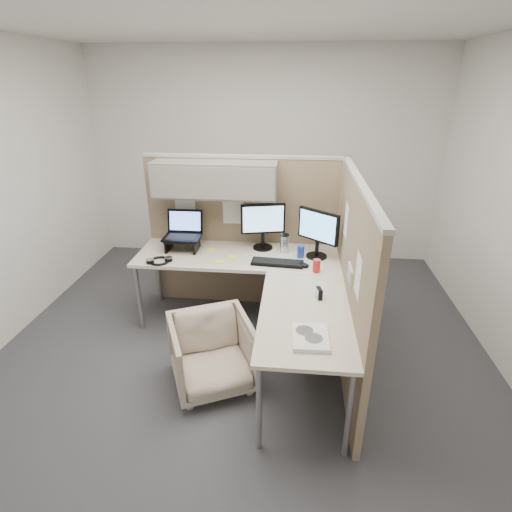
# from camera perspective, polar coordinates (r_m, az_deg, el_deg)

# --- Properties ---
(ground) EXTENTS (4.50, 4.50, 0.00)m
(ground) POSITION_cam_1_polar(r_m,az_deg,el_deg) (3.82, -1.92, -13.21)
(ground) COLOR #37373C
(ground) RESTS_ON ground
(partition_back) EXTENTS (2.00, 0.36, 1.63)m
(partition_back) POSITION_cam_1_polar(r_m,az_deg,el_deg) (4.08, -3.63, 6.69)
(partition_back) COLOR #8A745A
(partition_back) RESTS_ON ground
(partition_right) EXTENTS (0.07, 2.03, 1.63)m
(partition_right) POSITION_cam_1_polar(r_m,az_deg,el_deg) (3.34, 13.26, -3.28)
(partition_right) COLOR #8A745A
(partition_right) RESTS_ON ground
(desk) EXTENTS (2.00, 1.98, 0.73)m
(desk) POSITION_cam_1_polar(r_m,az_deg,el_deg) (3.55, 0.20, -3.23)
(desk) COLOR beige
(desk) RESTS_ON ground
(office_chair) EXTENTS (0.81, 0.79, 0.64)m
(office_chair) POSITION_cam_1_polar(r_m,az_deg,el_deg) (3.30, -6.30, -13.24)
(office_chair) COLOR #BAAA94
(office_chair) RESTS_ON ground
(monitor_left) EXTENTS (0.44, 0.20, 0.47)m
(monitor_left) POSITION_cam_1_polar(r_m,az_deg,el_deg) (3.96, 1.00, 4.79)
(monitor_left) COLOR black
(monitor_left) RESTS_ON desk
(monitor_right) EXTENTS (0.37, 0.30, 0.47)m
(monitor_right) POSITION_cam_1_polar(r_m,az_deg,el_deg) (3.81, 8.86, 3.66)
(monitor_right) COLOR black
(monitor_right) RESTS_ON desk
(laptop_station) EXTENTS (0.36, 0.31, 0.38)m
(laptop_station) POSITION_cam_1_polar(r_m,az_deg,el_deg) (4.06, -10.40, 2.91)
(laptop_station) COLOR black
(laptop_station) RESTS_ON desk
(keyboard) EXTENTS (0.49, 0.20, 0.02)m
(keyboard) POSITION_cam_1_polar(r_m,az_deg,el_deg) (3.72, 3.06, -0.97)
(keyboard) COLOR black
(keyboard) RESTS_ON desk
(mouse) EXTENTS (0.13, 0.11, 0.04)m
(mouse) POSITION_cam_1_polar(r_m,az_deg,el_deg) (3.68, 6.79, -1.27)
(mouse) COLOR black
(mouse) RESTS_ON desk
(travel_mug) EXTENTS (0.09, 0.09, 0.19)m
(travel_mug) POSITION_cam_1_polar(r_m,az_deg,el_deg) (3.95, 4.09, 1.83)
(travel_mug) COLOR silver
(travel_mug) RESTS_ON desk
(soda_can_green) EXTENTS (0.07, 0.07, 0.12)m
(soda_can_green) POSITION_cam_1_polar(r_m,az_deg,el_deg) (3.58, 8.65, -1.40)
(soda_can_green) COLOR #B21E1E
(soda_can_green) RESTS_ON desk
(soda_can_silver) EXTENTS (0.07, 0.07, 0.12)m
(soda_can_silver) POSITION_cam_1_polar(r_m,az_deg,el_deg) (3.85, 6.39, 0.62)
(soda_can_silver) COLOR #1E3FA5
(soda_can_silver) RESTS_ON desk
(sticky_note_d) EXTENTS (0.08, 0.08, 0.01)m
(sticky_note_d) POSITION_cam_1_polar(r_m,az_deg,el_deg) (3.85, -3.32, -0.17)
(sticky_note_d) COLOR #F9E841
(sticky_note_d) RESTS_ON desk
(sticky_note_c) EXTENTS (0.09, 0.09, 0.01)m
(sticky_note_c) POSITION_cam_1_polar(r_m,az_deg,el_deg) (4.03, -6.40, 0.82)
(sticky_note_c) COLOR #F9E841
(sticky_note_c) RESTS_ON desk
(sticky_note_a) EXTENTS (0.09, 0.09, 0.01)m
(sticky_note_a) POSITION_cam_1_polar(r_m,az_deg,el_deg) (3.76, -5.36, -0.85)
(sticky_note_a) COLOR #F9E841
(sticky_note_a) RESTS_ON desk
(headphones) EXTENTS (0.25, 0.25, 0.04)m
(headphones) POSITION_cam_1_polar(r_m,az_deg,el_deg) (3.86, -13.63, -0.65)
(headphones) COLOR black
(headphones) RESTS_ON desk
(paper_stack) EXTENTS (0.25, 0.31, 0.03)m
(paper_stack) POSITION_cam_1_polar(r_m,az_deg,el_deg) (2.72, 7.79, -11.42)
(paper_stack) COLOR white
(paper_stack) RESTS_ON desk
(desk_clock) EXTENTS (0.05, 0.09, 0.09)m
(desk_clock) POSITION_cam_1_polar(r_m,az_deg,el_deg) (3.18, 8.99, -5.27)
(desk_clock) COLOR black
(desk_clock) RESTS_ON desk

